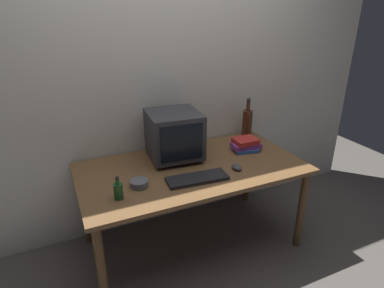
{
  "coord_description": "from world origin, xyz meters",
  "views": [
    {
      "loc": [
        -0.89,
        -1.95,
        1.8
      ],
      "look_at": [
        0.0,
        0.0,
        0.88
      ],
      "focal_mm": 30.44,
      "sensor_mm": 36.0,
      "label": 1
    }
  ],
  "objects_px": {
    "keyboard": "(197,178)",
    "bottle_tall": "(247,123)",
    "crt_monitor": "(174,135)",
    "book_stack": "(246,145)",
    "computer_mouse": "(237,167)",
    "cd_spindle": "(139,183)",
    "bottle_short": "(118,190)"
  },
  "relations": [
    {
      "from": "keyboard",
      "to": "bottle_tall",
      "type": "distance_m",
      "value": 0.91
    },
    {
      "from": "crt_monitor",
      "to": "book_stack",
      "type": "xyz_separation_m",
      "value": [
        0.58,
        -0.11,
        -0.14
      ]
    },
    {
      "from": "computer_mouse",
      "to": "cd_spindle",
      "type": "bearing_deg",
      "value": 175.86
    },
    {
      "from": "bottle_tall",
      "to": "cd_spindle",
      "type": "bearing_deg",
      "value": -158.28
    },
    {
      "from": "bottle_short",
      "to": "book_stack",
      "type": "relative_size",
      "value": 0.64
    },
    {
      "from": "keyboard",
      "to": "bottle_tall",
      "type": "relative_size",
      "value": 1.16
    },
    {
      "from": "crt_monitor",
      "to": "book_stack",
      "type": "distance_m",
      "value": 0.61
    },
    {
      "from": "crt_monitor",
      "to": "bottle_short",
      "type": "distance_m",
      "value": 0.67
    },
    {
      "from": "bottle_tall",
      "to": "bottle_short",
      "type": "bearing_deg",
      "value": -157.3
    },
    {
      "from": "bottle_tall",
      "to": "book_stack",
      "type": "height_order",
      "value": "bottle_tall"
    },
    {
      "from": "computer_mouse",
      "to": "cd_spindle",
      "type": "xyz_separation_m",
      "value": [
        -0.71,
        0.06,
        0.0
      ]
    },
    {
      "from": "bottle_tall",
      "to": "book_stack",
      "type": "xyz_separation_m",
      "value": [
        -0.17,
        -0.24,
        -0.09
      ]
    },
    {
      "from": "cd_spindle",
      "to": "book_stack",
      "type": "bearing_deg",
      "value": 12.07
    },
    {
      "from": "crt_monitor",
      "to": "computer_mouse",
      "type": "distance_m",
      "value": 0.53
    },
    {
      "from": "bottle_short",
      "to": "book_stack",
      "type": "distance_m",
      "value": 1.15
    },
    {
      "from": "computer_mouse",
      "to": "cd_spindle",
      "type": "height_order",
      "value": "cd_spindle"
    },
    {
      "from": "bottle_tall",
      "to": "cd_spindle",
      "type": "xyz_separation_m",
      "value": [
        -1.12,
        -0.45,
        -0.11
      ]
    },
    {
      "from": "keyboard",
      "to": "cd_spindle",
      "type": "height_order",
      "value": "cd_spindle"
    },
    {
      "from": "bottle_tall",
      "to": "cd_spindle",
      "type": "relative_size",
      "value": 3.03
    },
    {
      "from": "keyboard",
      "to": "book_stack",
      "type": "distance_m",
      "value": 0.64
    },
    {
      "from": "keyboard",
      "to": "bottle_short",
      "type": "relative_size",
      "value": 2.71
    },
    {
      "from": "crt_monitor",
      "to": "computer_mouse",
      "type": "bearing_deg",
      "value": -47.36
    },
    {
      "from": "bottle_short",
      "to": "crt_monitor",
      "type": "bearing_deg",
      "value": 37.03
    },
    {
      "from": "crt_monitor",
      "to": "keyboard",
      "type": "bearing_deg",
      "value": -88.39
    },
    {
      "from": "computer_mouse",
      "to": "book_stack",
      "type": "height_order",
      "value": "book_stack"
    },
    {
      "from": "book_stack",
      "to": "computer_mouse",
      "type": "bearing_deg",
      "value": -133.22
    },
    {
      "from": "crt_monitor",
      "to": "cd_spindle",
      "type": "distance_m",
      "value": 0.51
    },
    {
      "from": "cd_spindle",
      "to": "bottle_tall",
      "type": "bearing_deg",
      "value": 21.72
    },
    {
      "from": "keyboard",
      "to": "bottle_tall",
      "type": "bearing_deg",
      "value": 40.09
    },
    {
      "from": "book_stack",
      "to": "cd_spindle",
      "type": "height_order",
      "value": "book_stack"
    },
    {
      "from": "computer_mouse",
      "to": "cd_spindle",
      "type": "distance_m",
      "value": 0.71
    },
    {
      "from": "computer_mouse",
      "to": "bottle_short",
      "type": "distance_m",
      "value": 0.87
    }
  ]
}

